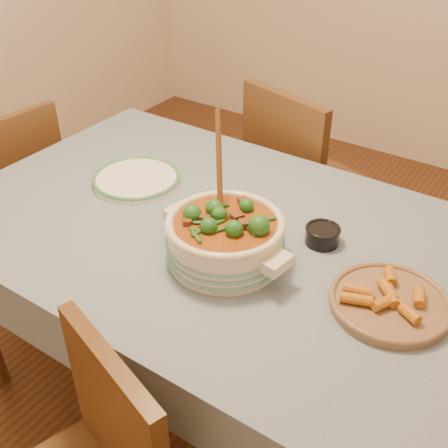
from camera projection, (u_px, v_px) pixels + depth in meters
name	position (u px, v px, depth m)	size (l,w,h in m)	color
floor	(219.00, 391.00, 2.12)	(4.50, 4.50, 0.00)	#472614
dining_table	(218.00, 251.00, 1.75)	(1.68, 1.08, 0.76)	brown
stew_casserole	(225.00, 235.00, 1.52)	(0.41, 0.35, 0.38)	beige
white_plate	(137.00, 179.00, 1.91)	(0.33, 0.33, 0.03)	white
condiment_bowl	(323.00, 234.00, 1.61)	(0.10, 0.10, 0.05)	black
fried_plate	(390.00, 301.00, 1.39)	(0.33, 0.33, 0.05)	#7E6045
chair_far	(298.00, 178.00, 2.41)	(0.53, 0.53, 0.93)	brown
chair_left	(13.00, 191.00, 2.40)	(0.43, 0.43, 0.86)	brown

